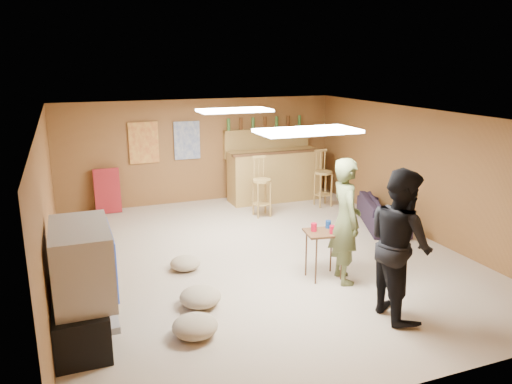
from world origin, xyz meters
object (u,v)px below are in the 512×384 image
object	(u,v)px
bar_counter	(275,176)
tray_table	(324,255)
sofa	(383,212)
person_black	(400,244)
person_olive	(346,221)
tv_body	(82,262)

from	to	relation	value
bar_counter	tray_table	distance (m)	4.11
sofa	tray_table	distance (m)	2.73
bar_counter	sofa	xyz separation A→B (m)	(1.20, -2.32, -0.30)
bar_counter	sofa	distance (m)	2.63
person_black	bar_counter	bearing A→B (deg)	-2.18
person_olive	sofa	size ratio (longest dim) A/B	1.03
tv_body	tray_table	world-z (taller)	tv_body
tv_body	sofa	bearing A→B (deg)	21.73
tv_body	person_olive	xyz separation A→B (m)	(3.41, 0.29, -0.03)
tv_body	bar_counter	world-z (taller)	tv_body
person_black	tray_table	xyz separation A→B (m)	(-0.32, 1.23, -0.56)
sofa	tray_table	bearing A→B (deg)	149.93
tv_body	sofa	world-z (taller)	tv_body
bar_counter	person_black	xyz separation A→B (m)	(-0.64, -5.22, 0.35)
person_olive	tray_table	bearing A→B (deg)	62.39
person_black	sofa	world-z (taller)	person_black
tv_body	tray_table	xyz separation A→B (m)	(3.19, 0.46, -0.56)
bar_counter	person_olive	bearing A→B (deg)	-100.07
bar_counter	tray_table	world-z (taller)	bar_counter
person_black	tray_table	size ratio (longest dim) A/B	2.63
bar_counter	sofa	world-z (taller)	bar_counter
person_black	tray_table	world-z (taller)	person_black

